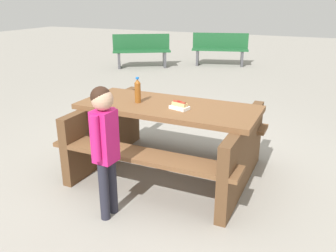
# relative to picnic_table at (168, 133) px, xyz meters

# --- Properties ---
(ground_plane) EXTENTS (30.00, 30.00, 0.00)m
(ground_plane) POSITION_rel_picnic_table_xyz_m (0.00, 0.00, -0.44)
(ground_plane) COLOR gray
(ground_plane) RESTS_ON ground
(picnic_table) EXTENTS (1.80, 1.40, 0.75)m
(picnic_table) POSITION_rel_picnic_table_xyz_m (0.00, 0.00, 0.00)
(picnic_table) COLOR brown
(picnic_table) RESTS_ON ground
(soda_bottle) EXTENTS (0.06, 0.06, 0.26)m
(soda_bottle) POSITION_rel_picnic_table_xyz_m (-0.32, -0.05, 0.43)
(soda_bottle) COLOR brown
(soda_bottle) RESTS_ON picnic_table
(hotdog_tray) EXTENTS (0.20, 0.15, 0.08)m
(hotdog_tray) POSITION_rel_picnic_table_xyz_m (0.16, -0.08, 0.34)
(hotdog_tray) COLOR white
(hotdog_tray) RESTS_ON picnic_table
(child_in_coat) EXTENTS (0.18, 0.28, 1.13)m
(child_in_coat) POSITION_rel_picnic_table_xyz_m (-0.13, -0.93, 0.28)
(child_in_coat) COLOR #262633
(child_in_coat) RESTS_ON ground
(park_bench_near) EXTENTS (1.49, 1.11, 0.85)m
(park_bench_near) POSITION_rel_picnic_table_xyz_m (-3.13, 5.21, 0.00)
(park_bench_near) COLOR #1E592D
(park_bench_near) RESTS_ON ground
(park_bench_mid) EXTENTS (1.55, 0.80, 0.85)m
(park_bench_mid) POSITION_rel_picnic_table_xyz_m (-1.33, 6.35, 0.00)
(park_bench_mid) COLOR #1E592D
(park_bench_mid) RESTS_ON ground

